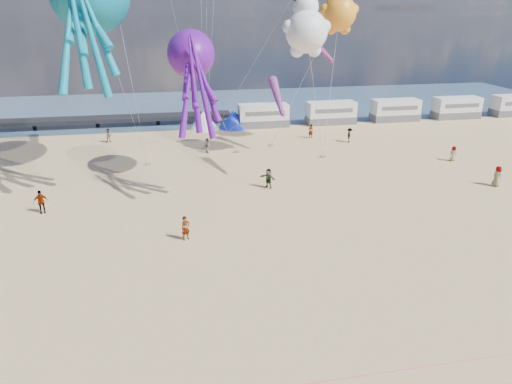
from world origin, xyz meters
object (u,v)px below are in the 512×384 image
beachgoer_0 (497,176)px  standing_person (186,228)px  sandbag_b (237,152)px  kite_octopus_purple (191,54)px  kite_panda (307,32)px  sandbag_a (148,164)px  sandbag_c (323,157)px  beachgoer_1 (109,136)px  beachgoer_5 (311,131)px  motorhome_2 (395,110)px  beachgoer_4 (268,178)px  windsock_right (277,97)px  sandbag_d (271,145)px  beachgoer_7 (208,145)px  tent_blue (234,119)px  motorhome_3 (456,108)px  beachgoer_6 (453,154)px  kite_teddy_orange (339,13)px  motorhome_1 (331,113)px  beachgoer_3 (41,202)px  beachgoer_2 (350,135)px  tent_white (204,120)px  windsock_mid (319,48)px  sandbag_e (205,148)px  motorhome_0 (263,115)px

beachgoer_0 → standing_person: bearing=98.0°
sandbag_b → kite_octopus_purple: size_ratio=0.05×
kite_panda → sandbag_a: bearing=-166.4°
sandbag_b → kite_panda: kite_panda is taller
sandbag_c → kite_panda: size_ratio=0.07×
beachgoer_1 → beachgoer_5: bearing=-15.8°
motorhome_2 → beachgoer_4: (-23.00, -22.30, -0.61)m
windsock_right → sandbag_d: bearing=81.2°
beachgoer_7 → tent_blue: bearing=-25.9°
beachgoer_4 → kite_panda: kite_panda is taller
motorhome_3 → standing_person: 50.61m
beachgoer_1 → standing_person: bearing=-83.2°
beachgoer_6 → kite_teddy_orange: size_ratio=0.26×
beachgoer_5 → kite_octopus_purple: (-14.58, -11.59, 10.36)m
motorhome_1 → beachgoer_3: 40.18m
motorhome_1 → motorhome_2: 9.50m
beachgoer_3 → beachgoer_7: bearing=28.2°
beachgoer_4 → sandbag_c: bearing=91.6°
standing_person → beachgoer_0: size_ratio=0.94×
beachgoer_2 → windsock_right: (-11.08, -9.47, 6.57)m
beachgoer_5 → beachgoer_6: beachgoer_5 is taller
beachgoer_3 → windsock_right: size_ratio=0.37×
beachgoer_5 → sandbag_d: bearing=15.2°
tent_blue → standing_person: 31.79m
beachgoer_2 → kite_teddy_orange: (-2.39, -0.38, 13.48)m
beachgoer_1 → kite_octopus_purple: bearing=-65.8°
tent_white → sandbag_b: (2.74, -11.26, -1.09)m
motorhome_2 → kite_octopus_purple: (-29.04, -18.48, 9.73)m
beachgoer_1 → windsock_mid: 26.27m
sandbag_e → windsock_mid: windsock_mid is taller
motorhome_0 → tent_white: motorhome_0 is taller
beachgoer_0 → beachgoer_1: size_ratio=1.11×
windsock_right → beachgoer_6: bearing=2.6°
motorhome_0 → tent_white: (-8.00, 0.00, -0.30)m
tent_white → beachgoer_3: (-14.46, -24.35, -0.27)m
motorhome_2 → beachgoer_1: size_ratio=3.94×
beachgoer_1 → kite_panda: 25.97m
tent_white → kite_teddy_orange: 21.69m
motorhome_3 → sandbag_e: motorhome_3 is taller
standing_person → sandbag_d: 23.84m
beachgoer_6 → beachgoer_7: bearing=-15.7°
sandbag_e → kite_teddy_orange: size_ratio=0.08×
beachgoer_1 → sandbag_e: bearing=-33.0°
tent_white → beachgoer_5: tent_white is taller
tent_blue → windsock_right: size_ratio=0.79×
sandbag_b → sandbag_d: bearing=21.9°
beachgoer_7 → sandbag_b: 3.25m
beachgoer_6 → kite_panda: kite_panda is taller
beachgoer_2 → sandbag_e: bearing=114.1°
sandbag_a → sandbag_b: 9.89m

